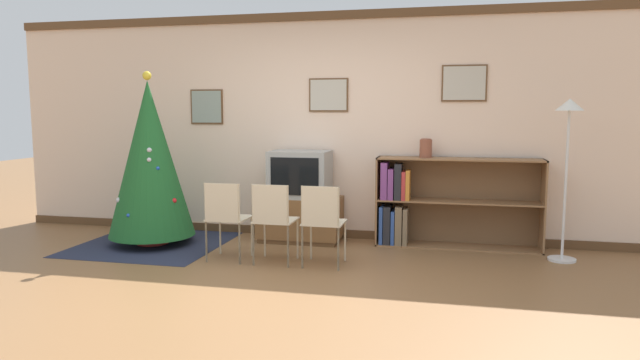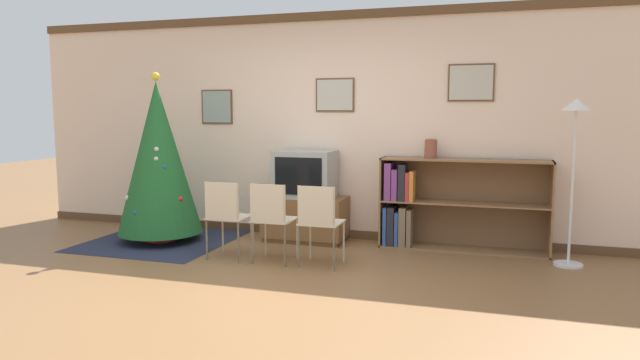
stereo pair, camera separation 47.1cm
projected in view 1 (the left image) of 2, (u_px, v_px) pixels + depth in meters
The scene contains 12 objects.
ground_plane at pixel (270, 289), 4.94m from camera, with size 24.00×24.00×0.00m, color brown.
wall_back at pixel (325, 126), 6.89m from camera, with size 8.18×0.11×2.70m.
area_rug at pixel (153, 244), 6.62m from camera, with size 1.62×1.67×0.01m.
christmas_tree at pixel (150, 159), 6.50m from camera, with size 0.98×0.98×1.97m.
tv_console at pixel (300, 219), 6.76m from camera, with size 0.96×0.52×0.53m.
television at pixel (300, 174), 6.69m from camera, with size 0.69×0.50×0.55m.
folding_chair_left at pixel (226, 216), 5.82m from camera, with size 0.40×0.40×0.82m.
folding_chair_center at pixel (273, 218), 5.71m from camera, with size 0.40×0.40×0.82m.
folding_chair_right at pixel (322, 220), 5.59m from camera, with size 0.40×0.40×0.82m.
bookshelf at pixel (429, 204), 6.49m from camera, with size 1.83×0.36×1.01m.
vase at pixel (426, 148), 6.44m from camera, with size 0.14×0.14×0.22m.
standing_lamp at pixel (568, 137), 5.74m from camera, with size 0.28×0.28×1.66m.
Camera 1 is at (1.49, -4.57, 1.54)m, focal length 32.00 mm.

